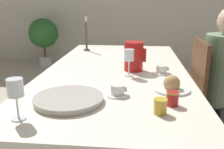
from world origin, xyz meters
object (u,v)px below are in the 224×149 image
object	(u,v)px
chair_person_side	(213,107)
wine_glass_juice	(15,90)
teacup_near_person	(118,91)
serving_tray	(69,99)
teacup_across	(161,70)
potted_plant	(44,35)
red_pitcher	(134,56)
bread_plate	(172,86)
candlestick_tall	(86,37)
jam_jar_amber	(160,106)
wine_glass_water	(129,56)
jam_jar_red	(172,98)

from	to	relation	value
chair_person_side	wine_glass_juice	bearing A→B (deg)	-53.67
teacup_near_person	serving_tray	size ratio (longest dim) A/B	0.36
teacup_across	potted_plant	bearing A→B (deg)	123.89
red_pitcher	bread_plate	bearing A→B (deg)	-61.32
red_pitcher	candlestick_tall	xyz separation A→B (m)	(-0.48, 0.70, 0.03)
wine_glass_juice	teacup_across	world-z (taller)	wine_glass_juice
bread_plate	potted_plant	xyz separation A→B (m)	(-1.92, 3.15, -0.16)
teacup_near_person	jam_jar_amber	distance (m)	0.29
wine_glass_water	candlestick_tall	xyz separation A→B (m)	(-0.45, 0.84, -0.00)
serving_tray	teacup_near_person	bearing A→B (deg)	26.62
wine_glass_juice	teacup_across	bearing A→B (deg)	48.80
teacup_across	candlestick_tall	xyz separation A→B (m)	(-0.67, 0.76, 0.11)
wine_glass_water	teacup_across	world-z (taller)	wine_glass_water
chair_person_side	jam_jar_red	size ratio (longest dim) A/B	14.19
red_pitcher	wine_glass_water	bearing A→B (deg)	-101.21
wine_glass_juice	jam_jar_red	bearing A→B (deg)	17.66
wine_glass_juice	teacup_across	distance (m)	1.01
teacup_near_person	candlestick_tall	distance (m)	1.27
jam_jar_red	candlestick_tall	world-z (taller)	candlestick_tall
red_pitcher	bread_plate	size ratio (longest dim) A/B	1.00
potted_plant	teacup_across	bearing A→B (deg)	-56.11
teacup_near_person	potted_plant	world-z (taller)	potted_plant
chair_person_side	candlestick_tall	distance (m)	1.33
jam_jar_red	potted_plant	xyz separation A→B (m)	(-1.90, 3.37, -0.17)
wine_glass_water	wine_glass_juice	distance (m)	0.81
potted_plant	red_pitcher	bearing A→B (deg)	-58.29
chair_person_side	teacup_near_person	world-z (taller)	chair_person_side
teacup_across	bread_plate	world-z (taller)	bread_plate
teacup_near_person	jam_jar_amber	xyz separation A→B (m)	(0.20, -0.20, 0.01)
potted_plant	serving_tray	bearing A→B (deg)	-67.50
bread_plate	candlestick_tall	distance (m)	1.30
jam_jar_amber	potted_plant	distance (m)	3.92
wine_glass_juice	teacup_near_person	world-z (taller)	wine_glass_juice
wine_glass_juice	bread_plate	bearing A→B (deg)	31.59
chair_person_side	jam_jar_amber	bearing A→B (deg)	-33.83
wine_glass_water	wine_glass_juice	xyz separation A→B (m)	(-0.44, -0.68, -0.00)
wine_glass_juice	candlestick_tall	size ratio (longest dim) A/B	0.54
jam_jar_amber	candlestick_tall	bearing A→B (deg)	113.41
teacup_near_person	candlestick_tall	bearing A→B (deg)	108.58
wine_glass_water	potted_plant	xyz separation A→B (m)	(-1.68, 2.90, -0.27)
teacup_near_person	jam_jar_red	size ratio (longest dim) A/B	1.81
wine_glass_water	candlestick_tall	size ratio (longest dim) A/B	0.54
red_pitcher	jam_jar_amber	bearing A→B (deg)	-79.60
serving_tray	jam_jar_red	size ratio (longest dim) A/B	4.98
wine_glass_juice	potted_plant	size ratio (longest dim) A/B	0.19
wine_glass_water	jam_jar_red	xyz separation A→B (m)	(0.22, -0.47, -0.09)
teacup_across	serving_tray	distance (m)	0.74
serving_tray	candlestick_tall	distance (m)	1.33
red_pitcher	jam_jar_amber	size ratio (longest dim) A/B	2.96
red_pitcher	wine_glass_water	xyz separation A→B (m)	(-0.03, -0.14, 0.03)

